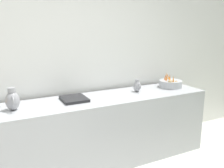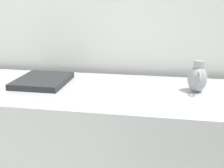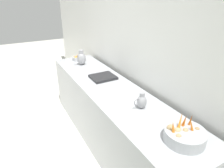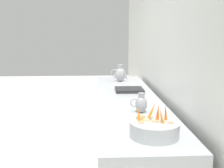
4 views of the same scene
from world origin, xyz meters
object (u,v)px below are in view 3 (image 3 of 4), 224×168
vegetable_colander (184,135)px  orange_bowl (78,58)px  metal_pitcher_tall (81,58)px  metal_pitcher_short (142,101)px

vegetable_colander → orange_bowl: bearing=-89.5°
vegetable_colander → orange_bowl: vegetable_colander is taller
metal_pitcher_tall → metal_pitcher_short: size_ratio=1.41×
vegetable_colander → orange_bowl: (0.02, -2.50, -0.01)m
metal_pitcher_tall → metal_pitcher_short: 1.64m
metal_pitcher_tall → metal_pitcher_short: (-0.06, 1.64, -0.03)m
orange_bowl → metal_pitcher_short: size_ratio=1.12×
metal_pitcher_short → vegetable_colander: bearing=89.8°
orange_bowl → metal_pitcher_short: metal_pitcher_short is taller
orange_bowl → metal_pitcher_short: (-0.02, 1.90, 0.04)m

